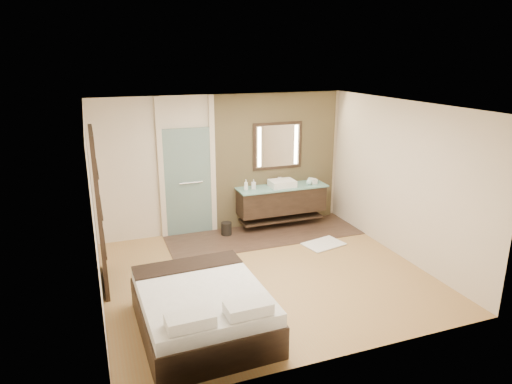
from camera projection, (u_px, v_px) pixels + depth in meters
name	position (u px, v px, depth m)	size (l,w,h in m)	color
floor	(266.00, 275.00, 7.36)	(5.00, 5.00, 0.00)	#A87B46
tile_strip	(264.00, 235.00, 9.00)	(3.80, 1.30, 0.01)	#33231C
stone_wall	(276.00, 160.00, 9.33)	(2.60, 0.08, 2.70)	#A08A5B
vanity	(281.00, 200.00, 9.29)	(1.85, 0.55, 0.88)	black
mirror_unit	(278.00, 146.00, 9.19)	(1.06, 0.04, 0.96)	black
frosted_door	(188.00, 178.00, 8.76)	(1.10, 0.12, 2.70)	#9FC9C2
shoji_partition	(99.00, 210.00, 6.75)	(0.06, 1.20, 2.40)	black
bed	(202.00, 309.00, 5.80)	(1.59, 1.96, 0.74)	black
bath_mat	(324.00, 244.00, 8.52)	(0.72, 0.50, 0.02)	white
waste_bin	(226.00, 229.00, 8.96)	(0.21, 0.21, 0.26)	black
tissue_box	(314.00, 181.00, 9.37)	(0.12, 0.12, 0.10)	silver
soap_bottle_a	(246.00, 185.00, 8.92)	(0.08, 0.08, 0.21)	white
soap_bottle_b	(254.00, 184.00, 9.00)	(0.09, 0.09, 0.19)	#B2B2B2
soap_bottle_c	(309.00, 181.00, 9.30)	(0.12, 0.12, 0.15)	#A9D4D3
cup	(311.00, 181.00, 9.42)	(0.13, 0.13, 0.11)	white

